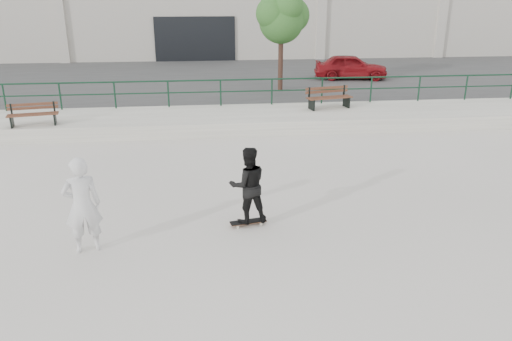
{
  "coord_description": "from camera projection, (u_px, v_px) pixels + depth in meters",
  "views": [
    {
      "loc": [
        0.25,
        -8.36,
        4.77
      ],
      "look_at": [
        1.4,
        2.0,
        0.98
      ],
      "focal_mm": 35.0,
      "sensor_mm": 36.0,
      "label": 1
    }
  ],
  "objects": [
    {
      "name": "bench_left",
      "position": [
        33.0,
        115.0,
        16.53
      ],
      "size": [
        1.65,
        0.74,
        0.74
      ],
      "rotation": [
        0.0,
        0.0,
        0.18
      ],
      "color": "#522A1C",
      "rests_on": "ledge"
    },
    {
      "name": "bench_right",
      "position": [
        329.0,
        98.0,
        18.92
      ],
      "size": [
        1.82,
        0.86,
        0.81
      ],
      "rotation": [
        0.0,
        0.0,
        0.21
      ],
      "color": "#522A1C",
      "rests_on": "ledge"
    },
    {
      "name": "standing_skater",
      "position": [
        248.0,
        185.0,
        10.41
      ],
      "size": [
        0.89,
        0.74,
        1.66
      ],
      "primitive_type": "imported",
      "rotation": [
        0.0,
        0.0,
        3.29
      ],
      "color": "black",
      "rests_on": "skateboard"
    },
    {
      "name": "skateboard",
      "position": [
        248.0,
        222.0,
        10.7
      ],
      "size": [
        0.8,
        0.35,
        0.09
      ],
      "rotation": [
        0.0,
        0.0,
        0.19
      ],
      "color": "black",
      "rests_on": "ground"
    },
    {
      "name": "parking_strip",
      "position": [
        196.0,
        81.0,
        26.14
      ],
      "size": [
        60.0,
        14.0,
        0.5
      ],
      "primitive_type": "cube",
      "color": "#3D3D3D",
      "rests_on": "ground"
    },
    {
      "name": "red_car",
      "position": [
        351.0,
        67.0,
        25.04
      ],
      "size": [
        3.8,
        2.03,
        1.23
      ],
      "primitive_type": "imported",
      "rotation": [
        0.0,
        0.0,
        1.4
      ],
      "color": "maroon",
      "rests_on": "parking_strip"
    },
    {
      "name": "railing",
      "position": [
        194.0,
        87.0,
        19.08
      ],
      "size": [
        28.0,
        0.06,
        1.03
      ],
      "color": "#143824",
      "rests_on": "ledge"
    },
    {
      "name": "ledge",
      "position": [
        195.0,
        121.0,
        18.2
      ],
      "size": [
        30.0,
        3.0,
        0.5
      ],
      "primitive_type": "cube",
      "color": "#B2AFA2",
      "rests_on": "ground"
    },
    {
      "name": "tree",
      "position": [
        282.0,
        16.0,
        21.32
      ],
      "size": [
        2.41,
        2.14,
        4.28
      ],
      "color": "#4A2E25",
      "rests_on": "parking_strip"
    },
    {
      "name": "seated_skater",
      "position": [
        82.0,
        205.0,
        9.36
      ],
      "size": [
        0.79,
        0.62,
        1.91
      ],
      "primitive_type": "imported",
      "rotation": [
        0.0,
        0.0,
        3.4
      ],
      "color": "silver",
      "rests_on": "ground"
    },
    {
      "name": "ground",
      "position": [
        194.0,
        258.0,
        9.42
      ],
      "size": [
        120.0,
        120.0,
        0.0
      ],
      "primitive_type": "plane",
      "color": "#B4AFA4",
      "rests_on": "ground"
    }
  ]
}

